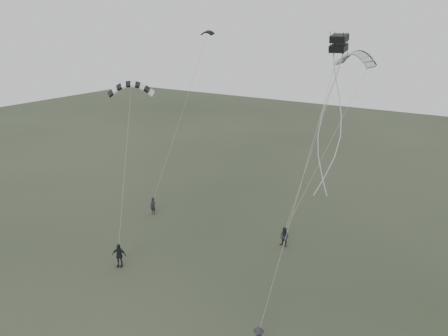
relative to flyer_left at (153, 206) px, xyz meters
The scene contains 8 objects.
ground 10.83m from the flyer_left, 44.02° to the right, with size 140.00×140.00×0.00m, color #2C3723.
flyer_left is the anchor object (origin of this frame).
flyer_right 12.61m from the flyer_left, ahead, with size 0.76×0.60×1.57m, color #25262B.
flyer_center 9.04m from the flyer_left, 63.82° to the right, with size 1.02×0.43×1.74m, color black.
kite_dark_small 15.96m from the flyer_left, 59.41° to the left, with size 1.33×0.40×0.47m, color black, non-canonical shape.
kite_pale_large 21.38m from the flyer_left, 27.46° to the left, with size 3.61×0.81×1.51m, color #A6A8AA, non-canonical shape.
kite_striped 12.30m from the flyer_left, 61.95° to the right, with size 3.25×0.81×1.25m, color black, non-canonical shape.
kite_box 24.09m from the flyer_left, 19.13° to the right, with size 0.73×0.73×0.75m, color black, non-canonical shape.
Camera 1 is at (17.15, -19.56, 16.42)m, focal length 35.00 mm.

